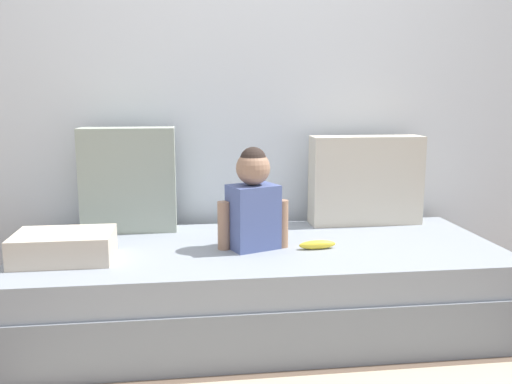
# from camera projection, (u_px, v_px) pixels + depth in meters

# --- Properties ---
(ground_plane) EXTENTS (12.00, 12.00, 0.00)m
(ground_plane) POSITION_uv_depth(u_px,v_px,m) (260.00, 323.00, 2.56)
(ground_plane) COLOR brown
(back_wall) EXTENTS (5.44, 0.10, 2.34)m
(back_wall) POSITION_uv_depth(u_px,v_px,m) (245.00, 74.00, 2.93)
(back_wall) COLOR silver
(back_wall) RESTS_ON ground
(couch) EXTENTS (2.24, 0.92, 0.38)m
(couch) POSITION_uv_depth(u_px,v_px,m) (260.00, 285.00, 2.53)
(couch) COLOR gray
(couch) RESTS_ON ground
(throw_pillow_left) EXTENTS (0.47, 0.16, 0.52)m
(throw_pillow_left) POSITION_uv_depth(u_px,v_px,m) (129.00, 180.00, 2.72)
(throw_pillow_left) COLOR #99A393
(throw_pillow_left) RESTS_ON couch
(throw_pillow_right) EXTENTS (0.59, 0.16, 0.47)m
(throw_pillow_right) POSITION_uv_depth(u_px,v_px,m) (366.00, 180.00, 2.88)
(throw_pillow_right) COLOR beige
(throw_pillow_right) RESTS_ON couch
(toddler) EXTENTS (0.32, 0.22, 0.46)m
(toddler) POSITION_uv_depth(u_px,v_px,m) (253.00, 201.00, 2.41)
(toddler) COLOR #4C5B93
(toddler) RESTS_ON couch
(banana) EXTENTS (0.17, 0.05, 0.04)m
(banana) POSITION_uv_depth(u_px,v_px,m) (317.00, 245.00, 2.43)
(banana) COLOR yellow
(banana) RESTS_ON couch
(folded_blanket) EXTENTS (0.40, 0.28, 0.12)m
(folded_blanket) POSITION_uv_depth(u_px,v_px,m) (64.00, 246.00, 2.26)
(folded_blanket) COLOR beige
(folded_blanket) RESTS_ON couch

